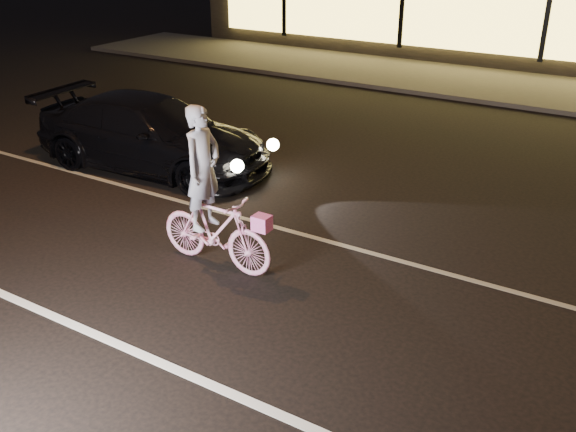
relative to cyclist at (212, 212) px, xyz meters
The scene contains 6 objects.
ground 1.59m from the cyclist, 23.90° to the right, with size 90.00×90.00×0.00m, color black.
lane_stripe_near 2.54m from the cyclist, 58.53° to the right, with size 60.00×0.12×0.01m, color silver.
lane_stripe_far 2.07m from the cyclist, 48.85° to the left, with size 60.00×0.10×0.01m, color gray.
sidewalk 12.53m from the cyclist, 84.22° to the left, with size 30.00×4.00×0.12m, color #383533.
cyclist is the anchor object (origin of this frame).
sedan 4.12m from the cyclist, 143.63° to the left, with size 4.85×2.27×1.37m.
Camera 1 is at (3.72, -5.57, 4.37)m, focal length 40.00 mm.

